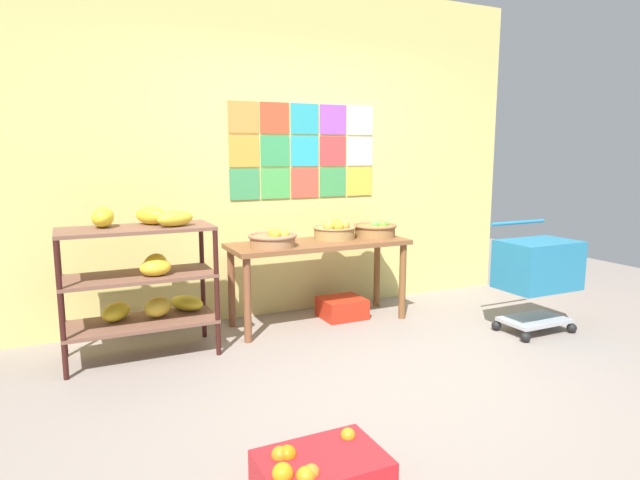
% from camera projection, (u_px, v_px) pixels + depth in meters
% --- Properties ---
extents(ground, '(9.61, 9.61, 0.00)m').
position_uv_depth(ground, '(395.00, 385.00, 3.46)').
color(ground, gray).
extents(back_wall_with_art, '(4.84, 0.07, 2.95)m').
position_uv_depth(back_wall_with_art, '(286.00, 152.00, 4.85)').
color(back_wall_with_art, '#DCCB72').
rests_on(back_wall_with_art, ground).
extents(banana_shelf_unit, '(1.05, 0.53, 1.10)m').
position_uv_depth(banana_shelf_unit, '(144.00, 271.00, 3.88)').
color(banana_shelf_unit, '#361411').
rests_on(banana_shelf_unit, ground).
extents(display_table, '(1.56, 0.55, 0.72)m').
position_uv_depth(display_table, '(319.00, 253.00, 4.64)').
color(display_table, brown).
rests_on(display_table, ground).
extents(fruit_basket_centre, '(0.39, 0.39, 0.16)m').
position_uv_depth(fruit_basket_centre, '(375.00, 229.00, 4.89)').
color(fruit_basket_centre, olive).
rests_on(fruit_basket_centre, display_table).
extents(fruit_basket_back_left, '(0.38, 0.38, 0.18)m').
position_uv_depth(fruit_basket_back_left, '(335.00, 231.00, 4.75)').
color(fruit_basket_back_left, '#9F7D46').
rests_on(fruit_basket_back_left, display_table).
extents(fruit_basket_back_right, '(0.40, 0.40, 0.16)m').
position_uv_depth(fruit_basket_back_right, '(273.00, 239.00, 4.37)').
color(fruit_basket_back_right, '#9B6D46').
rests_on(fruit_basket_back_right, display_table).
extents(produce_crate_under_table, '(0.38, 0.34, 0.18)m').
position_uv_depth(produce_crate_under_table, '(342.00, 308.00, 4.85)').
color(produce_crate_under_table, red).
rests_on(produce_crate_under_table, ground).
extents(orange_crate_foreground, '(0.55, 0.38, 0.22)m').
position_uv_depth(orange_crate_foreground, '(320.00, 473.00, 2.36)').
color(orange_crate_foreground, red).
rests_on(orange_crate_foreground, ground).
extents(shopping_cart, '(0.62, 0.46, 0.90)m').
position_uv_depth(shopping_cart, '(538.00, 268.00, 4.40)').
color(shopping_cart, black).
rests_on(shopping_cart, ground).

